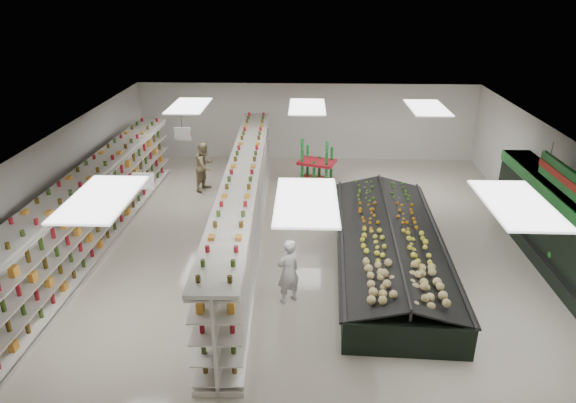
{
  "coord_description": "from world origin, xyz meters",
  "views": [
    {
      "loc": [
        -0.03,
        -13.05,
        7.06
      ],
      "look_at": [
        -0.5,
        0.04,
        1.4
      ],
      "focal_mm": 32.0,
      "sensor_mm": 36.0,
      "label": 1
    }
  ],
  "objects_px": {
    "shopper_background": "(205,166)",
    "shopper_main": "(288,271)",
    "produce_island": "(389,246)",
    "gondola_left": "(86,220)",
    "soda_endcap": "(317,164)",
    "gondola_center": "(245,206)"
  },
  "relations": [
    {
      "from": "gondola_center",
      "to": "shopper_main",
      "type": "relative_size",
      "value": 7.8
    },
    {
      "from": "soda_endcap",
      "to": "shopper_background",
      "type": "relative_size",
      "value": 0.93
    },
    {
      "from": "shopper_background",
      "to": "shopper_main",
      "type": "bearing_deg",
      "value": -132.63
    },
    {
      "from": "produce_island",
      "to": "shopper_background",
      "type": "xyz_separation_m",
      "value": [
        -5.91,
        5.11,
        0.37
      ]
    },
    {
      "from": "gondola_left",
      "to": "soda_endcap",
      "type": "xyz_separation_m",
      "value": [
        6.4,
        5.52,
        -0.22
      ]
    },
    {
      "from": "gondola_left",
      "to": "gondola_center",
      "type": "height_order",
      "value": "gondola_left"
    },
    {
      "from": "gondola_center",
      "to": "shopper_main",
      "type": "distance_m",
      "value": 3.54
    },
    {
      "from": "gondola_center",
      "to": "soda_endcap",
      "type": "relative_size",
      "value": 7.71
    },
    {
      "from": "shopper_background",
      "to": "gondola_left",
      "type": "bearing_deg",
      "value": 176.75
    },
    {
      "from": "produce_island",
      "to": "shopper_background",
      "type": "bearing_deg",
      "value": 139.14
    },
    {
      "from": "gondola_center",
      "to": "produce_island",
      "type": "bearing_deg",
      "value": -20.17
    },
    {
      "from": "gondola_center",
      "to": "gondola_left",
      "type": "bearing_deg",
      "value": -167.1
    },
    {
      "from": "gondola_center",
      "to": "produce_island",
      "type": "distance_m",
      "value": 4.27
    },
    {
      "from": "shopper_main",
      "to": "gondola_left",
      "type": "bearing_deg",
      "value": -56.59
    },
    {
      "from": "gondola_left",
      "to": "gondola_center",
      "type": "bearing_deg",
      "value": 16.14
    },
    {
      "from": "gondola_left",
      "to": "produce_island",
      "type": "xyz_separation_m",
      "value": [
        8.25,
        -0.23,
        -0.5
      ]
    },
    {
      "from": "soda_endcap",
      "to": "shopper_background",
      "type": "bearing_deg",
      "value": -171.0
    },
    {
      "from": "gondola_center",
      "to": "soda_endcap",
      "type": "bearing_deg",
      "value": 62.08
    },
    {
      "from": "gondola_left",
      "to": "shopper_background",
      "type": "relative_size",
      "value": 7.18
    },
    {
      "from": "shopper_background",
      "to": "soda_endcap",
      "type": "bearing_deg",
      "value": -58.56
    },
    {
      "from": "soda_endcap",
      "to": "shopper_main",
      "type": "xyz_separation_m",
      "value": [
        -0.79,
        -7.66,
        0.02
      ]
    },
    {
      "from": "gondola_center",
      "to": "produce_island",
      "type": "height_order",
      "value": "gondola_center"
    }
  ]
}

